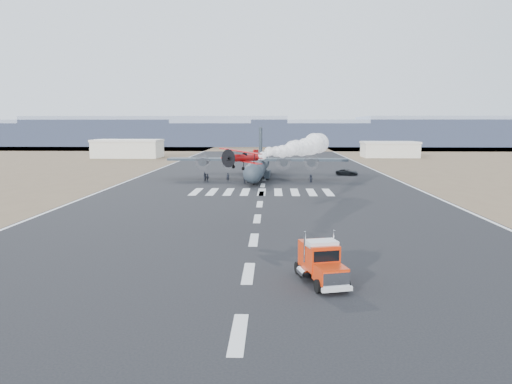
{
  "coord_description": "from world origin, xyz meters",
  "views": [
    {
      "loc": [
        1.94,
        -39.62,
        12.08
      ],
      "look_at": [
        -0.05,
        20.3,
        4.0
      ],
      "focal_mm": 35.0,
      "sensor_mm": 36.0,
      "label": 1
    }
  ],
  "objects_px": {
    "crew_c": "(311,178)",
    "crew_f": "(248,179)",
    "crew_h": "(206,178)",
    "semi_truck": "(321,262)",
    "crew_b": "(245,179)",
    "crew_a": "(204,176)",
    "hangar_left": "(128,148)",
    "transport_aircraft": "(258,165)",
    "support_vehicle": "(347,172)",
    "crew_e": "(311,178)",
    "crew_g": "(228,177)",
    "aerobatic_biplane": "(242,157)",
    "crew_d": "(207,178)",
    "hangar_right": "(390,149)"
  },
  "relations": [
    {
      "from": "support_vehicle",
      "to": "crew_e",
      "type": "xyz_separation_m",
      "value": [
        -9.83,
        -14.69,
        0.04
      ]
    },
    {
      "from": "hangar_right",
      "to": "crew_f",
      "type": "distance_m",
      "value": 98.31
    },
    {
      "from": "transport_aircraft",
      "to": "crew_f",
      "type": "xyz_separation_m",
      "value": [
        -1.72,
        -8.18,
        -2.15
      ]
    },
    {
      "from": "hangar_right",
      "to": "crew_g",
      "type": "bearing_deg",
      "value": -122.66
    },
    {
      "from": "transport_aircraft",
      "to": "hangar_left",
      "type": "bearing_deg",
      "value": 127.13
    },
    {
      "from": "aerobatic_biplane",
      "to": "crew_d",
      "type": "distance_m",
      "value": 47.77
    },
    {
      "from": "crew_d",
      "to": "crew_h",
      "type": "relative_size",
      "value": 0.96
    },
    {
      "from": "crew_a",
      "to": "crew_d",
      "type": "distance_m",
      "value": 4.13
    },
    {
      "from": "crew_h",
      "to": "hangar_right",
      "type": "bearing_deg",
      "value": 19.57
    },
    {
      "from": "semi_truck",
      "to": "crew_d",
      "type": "distance_m",
      "value": 69.69
    },
    {
      "from": "crew_c",
      "to": "crew_f",
      "type": "distance_m",
      "value": 13.21
    },
    {
      "from": "crew_e",
      "to": "crew_a",
      "type": "bearing_deg",
      "value": 51.57
    },
    {
      "from": "aerobatic_biplane",
      "to": "crew_f",
      "type": "distance_m",
      "value": 46.26
    },
    {
      "from": "crew_c",
      "to": "crew_e",
      "type": "distance_m",
      "value": 0.36
    },
    {
      "from": "support_vehicle",
      "to": "crew_f",
      "type": "xyz_separation_m",
      "value": [
        -23.09,
        -16.06,
        0.08
      ]
    },
    {
      "from": "semi_truck",
      "to": "crew_c",
      "type": "bearing_deg",
      "value": 71.51
    },
    {
      "from": "hangar_right",
      "to": "crew_d",
      "type": "distance_m",
      "value": 102.59
    },
    {
      "from": "aerobatic_biplane",
      "to": "crew_c",
      "type": "distance_m",
      "value": 48.66
    },
    {
      "from": "hangar_left",
      "to": "crew_b",
      "type": "bearing_deg",
      "value": -59.47
    },
    {
      "from": "crew_d",
      "to": "crew_f",
      "type": "distance_m",
      "value": 8.75
    },
    {
      "from": "crew_d",
      "to": "crew_f",
      "type": "bearing_deg",
      "value": 52.19
    },
    {
      "from": "hangar_left",
      "to": "crew_h",
      "type": "xyz_separation_m",
      "value": [
        39.73,
        -79.6,
        -2.48
      ]
    },
    {
      "from": "crew_c",
      "to": "crew_h",
      "type": "distance_m",
      "value": 22.32
    },
    {
      "from": "semi_truck",
      "to": "crew_b",
      "type": "xyz_separation_m",
      "value": [
        -9.47,
        65.33,
        -0.73
      ]
    },
    {
      "from": "support_vehicle",
      "to": "crew_d",
      "type": "bearing_deg",
      "value": 138.7
    },
    {
      "from": "crew_b",
      "to": "crew_h",
      "type": "bearing_deg",
      "value": 57.32
    },
    {
      "from": "semi_truck",
      "to": "crew_b",
      "type": "height_order",
      "value": "semi_truck"
    },
    {
      "from": "crew_d",
      "to": "crew_g",
      "type": "xyz_separation_m",
      "value": [
        4.28,
        1.07,
        0.06
      ]
    },
    {
      "from": "semi_truck",
      "to": "support_vehicle",
      "type": "height_order",
      "value": "semi_truck"
    },
    {
      "from": "support_vehicle",
      "to": "crew_b",
      "type": "xyz_separation_m",
      "value": [
        -23.71,
        -17.72,
        0.15
      ]
    },
    {
      "from": "crew_f",
      "to": "crew_h",
      "type": "relative_size",
      "value": 0.89
    },
    {
      "from": "aerobatic_biplane",
      "to": "crew_d",
      "type": "xyz_separation_m",
      "value": [
        -10.25,
        46.07,
        -7.37
      ]
    },
    {
      "from": "support_vehicle",
      "to": "crew_c",
      "type": "distance_m",
      "value": 18.01
    },
    {
      "from": "aerobatic_biplane",
      "to": "crew_g",
      "type": "xyz_separation_m",
      "value": [
        -5.97,
        47.14,
        -7.32
      ]
    },
    {
      "from": "hangar_right",
      "to": "support_vehicle",
      "type": "height_order",
      "value": "hangar_right"
    },
    {
      "from": "transport_aircraft",
      "to": "crew_a",
      "type": "bearing_deg",
      "value": -160.01
    },
    {
      "from": "hangar_right",
      "to": "support_vehicle",
      "type": "xyz_separation_m",
      "value": [
        -26.04,
        -69.07,
        -2.27
      ]
    },
    {
      "from": "crew_b",
      "to": "crew_g",
      "type": "distance_m",
      "value": 4.98
    },
    {
      "from": "support_vehicle",
      "to": "crew_d",
      "type": "xyz_separation_m",
      "value": [
        -31.83,
        -15.61,
        0.15
      ]
    },
    {
      "from": "crew_g",
      "to": "semi_truck",
      "type": "bearing_deg",
      "value": -90.37
    },
    {
      "from": "semi_truck",
      "to": "crew_e",
      "type": "distance_m",
      "value": 68.51
    },
    {
      "from": "crew_f",
      "to": "crew_g",
      "type": "bearing_deg",
      "value": 116.71
    },
    {
      "from": "crew_f",
      "to": "crew_h",
      "type": "xyz_separation_m",
      "value": [
        -9.14,
        0.52,
        0.1
      ]
    },
    {
      "from": "hangar_right",
      "to": "support_vehicle",
      "type": "relative_size",
      "value": 3.83
    },
    {
      "from": "crew_b",
      "to": "crew_d",
      "type": "xyz_separation_m",
      "value": [
        -8.11,
        2.11,
        -0.01
      ]
    },
    {
      "from": "semi_truck",
      "to": "crew_a",
      "type": "distance_m",
      "value": 73.82
    },
    {
      "from": "crew_c",
      "to": "crew_g",
      "type": "xyz_separation_m",
      "value": [
        -17.64,
        0.49,
        0.13
      ]
    },
    {
      "from": "hangar_left",
      "to": "crew_b",
      "type": "height_order",
      "value": "hangar_left"
    },
    {
      "from": "crew_a",
      "to": "crew_e",
      "type": "distance_m",
      "value": 23.4
    },
    {
      "from": "semi_truck",
      "to": "crew_a",
      "type": "xyz_separation_m",
      "value": [
        -18.79,
        71.39,
        -0.76
      ]
    }
  ]
}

